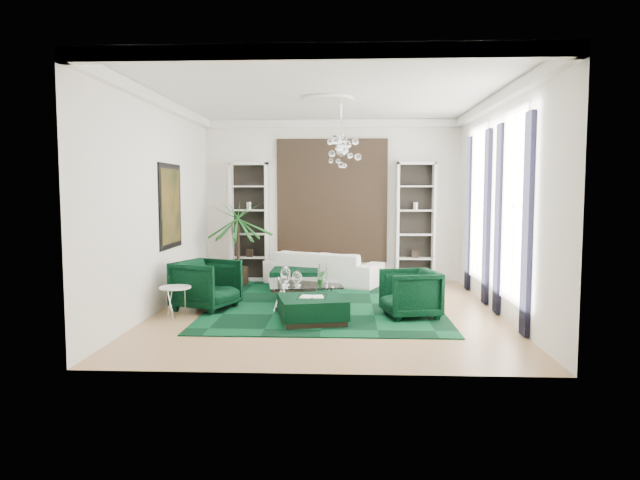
{
  "coord_description": "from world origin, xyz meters",
  "views": [
    {
      "loc": [
        0.34,
        -10.02,
        2.15
      ],
      "look_at": [
        -0.15,
        0.5,
        1.23
      ],
      "focal_mm": 32.0,
      "sensor_mm": 36.0,
      "label": 1
    }
  ],
  "objects_px": {
    "ottoman_side": "(295,280)",
    "side_table": "(175,302)",
    "sofa": "(323,268)",
    "armchair_right": "(410,294)",
    "ottoman_front": "(312,310)",
    "armchair_left": "(206,285)",
    "palm": "(238,231)",
    "coffee_table": "(304,294)"
  },
  "relations": [
    {
      "from": "armchair_left",
      "to": "palm",
      "type": "height_order",
      "value": "palm"
    },
    {
      "from": "armchair_right",
      "to": "side_table",
      "type": "bearing_deg",
      "value": -99.88
    },
    {
      "from": "ottoman_side",
      "to": "palm",
      "type": "xyz_separation_m",
      "value": [
        -1.35,
        0.61,
        1.01
      ]
    },
    {
      "from": "ottoman_front",
      "to": "palm",
      "type": "bearing_deg",
      "value": 117.6
    },
    {
      "from": "sofa",
      "to": "ottoman_side",
      "type": "height_order",
      "value": "sofa"
    },
    {
      "from": "coffee_table",
      "to": "palm",
      "type": "height_order",
      "value": "palm"
    },
    {
      "from": "ottoman_side",
      "to": "side_table",
      "type": "height_order",
      "value": "side_table"
    },
    {
      "from": "coffee_table",
      "to": "side_table",
      "type": "distance_m",
      "value": 2.35
    },
    {
      "from": "armchair_right",
      "to": "ottoman_side",
      "type": "distance_m",
      "value": 3.39
    },
    {
      "from": "sofa",
      "to": "palm",
      "type": "distance_m",
      "value": 2.12
    },
    {
      "from": "armchair_left",
      "to": "ottoman_side",
      "type": "relative_size",
      "value": 0.99
    },
    {
      "from": "armchair_right",
      "to": "ottoman_front",
      "type": "bearing_deg",
      "value": -87.37
    },
    {
      "from": "armchair_left",
      "to": "palm",
      "type": "distance_m",
      "value": 2.84
    },
    {
      "from": "armchair_right",
      "to": "armchair_left",
      "type": "bearing_deg",
      "value": -109.86
    },
    {
      "from": "armchair_left",
      "to": "ottoman_front",
      "type": "relative_size",
      "value": 0.96
    },
    {
      "from": "sofa",
      "to": "palm",
      "type": "relative_size",
      "value": 1.06
    },
    {
      "from": "armchair_right",
      "to": "coffee_table",
      "type": "height_order",
      "value": "armchair_right"
    },
    {
      "from": "coffee_table",
      "to": "armchair_left",
      "type": "bearing_deg",
      "value": -167.91
    },
    {
      "from": "sofa",
      "to": "ottoman_front",
      "type": "bearing_deg",
      "value": 110.94
    },
    {
      "from": "sofa",
      "to": "armchair_right",
      "type": "xyz_separation_m",
      "value": [
        1.6,
        -3.34,
        0.03
      ]
    },
    {
      "from": "armchair_left",
      "to": "ottoman_side",
      "type": "distance_m",
      "value": 2.56
    },
    {
      "from": "palm",
      "to": "ottoman_side",
      "type": "bearing_deg",
      "value": -24.31
    },
    {
      "from": "sofa",
      "to": "armchair_left",
      "type": "bearing_deg",
      "value": 76.53
    },
    {
      "from": "armchair_left",
      "to": "armchair_right",
      "type": "relative_size",
      "value": 1.11
    },
    {
      "from": "armchair_left",
      "to": "coffee_table",
      "type": "relative_size",
      "value": 0.77
    },
    {
      "from": "armchair_right",
      "to": "ottoman_front",
      "type": "xyz_separation_m",
      "value": [
        -1.64,
        -0.44,
        -0.2
      ]
    },
    {
      "from": "ottoman_front",
      "to": "armchair_left",
      "type": "bearing_deg",
      "value": 155.14
    },
    {
      "from": "armchair_left",
      "to": "armchair_right",
      "type": "bearing_deg",
      "value": -76.15
    },
    {
      "from": "sofa",
      "to": "armchair_left",
      "type": "xyz_separation_m",
      "value": [
        -2.0,
        -2.87,
        0.07
      ]
    },
    {
      "from": "sofa",
      "to": "side_table",
      "type": "height_order",
      "value": "sofa"
    },
    {
      "from": "ottoman_side",
      "to": "side_table",
      "type": "distance_m",
      "value": 3.29
    },
    {
      "from": "armchair_left",
      "to": "ottoman_side",
      "type": "xyz_separation_m",
      "value": [
        1.42,
        2.12,
        -0.23
      ]
    },
    {
      "from": "ottoman_front",
      "to": "side_table",
      "type": "bearing_deg",
      "value": 173.54
    },
    {
      "from": "armchair_right",
      "to": "coffee_table",
      "type": "bearing_deg",
      "value": -126.85
    },
    {
      "from": "coffee_table",
      "to": "ottoman_front",
      "type": "bearing_deg",
      "value": -80.1
    },
    {
      "from": "armchair_left",
      "to": "ottoman_side",
      "type": "height_order",
      "value": "armchair_left"
    },
    {
      "from": "armchair_right",
      "to": "palm",
      "type": "xyz_separation_m",
      "value": [
        -3.54,
        3.2,
        0.82
      ]
    },
    {
      "from": "sofa",
      "to": "coffee_table",
      "type": "bearing_deg",
      "value": 105.57
    },
    {
      "from": "ottoman_front",
      "to": "side_table",
      "type": "xyz_separation_m",
      "value": [
        -2.34,
        0.26,
        0.05
      ]
    },
    {
      "from": "sofa",
      "to": "coffee_table",
      "type": "relative_size",
      "value": 2.01
    },
    {
      "from": "armchair_right",
      "to": "side_table",
      "type": "height_order",
      "value": "armchair_right"
    },
    {
      "from": "armchair_left",
      "to": "ottoman_front",
      "type": "xyz_separation_m",
      "value": [
        1.97,
        -0.91,
        -0.24
      ]
    }
  ]
}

